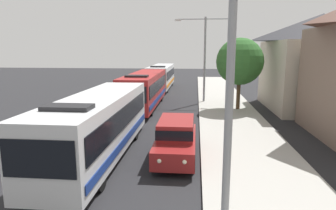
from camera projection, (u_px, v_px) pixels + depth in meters
The scene contains 8 objects.
bus_lead at pixel (99, 124), 14.02m from camera, with size 2.58×10.92×3.21m.
bus_second_in_line at pixel (145, 89), 26.45m from camera, with size 2.58×11.56×3.21m.
bus_middle at pixel (161, 76), 38.98m from camera, with size 2.58×11.80×3.21m.
white_suv at pixel (176, 137), 14.08m from camera, with size 1.86×5.01×1.90m.
streetlamp_near at pixel (231, 54), 6.77m from camera, with size 5.65×0.28×8.06m.
streetlamp_mid at pixel (205, 50), 27.97m from camera, with size 5.78×0.28×8.03m.
roadside_tree at pixel (240, 62), 24.44m from camera, with size 3.92×3.92×5.99m.
house_distant_gabled at pixel (319, 62), 25.06m from camera, with size 8.54×9.38×8.12m.
Camera 1 is at (3.30, 0.36, 5.19)m, focal length 31.35 mm.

